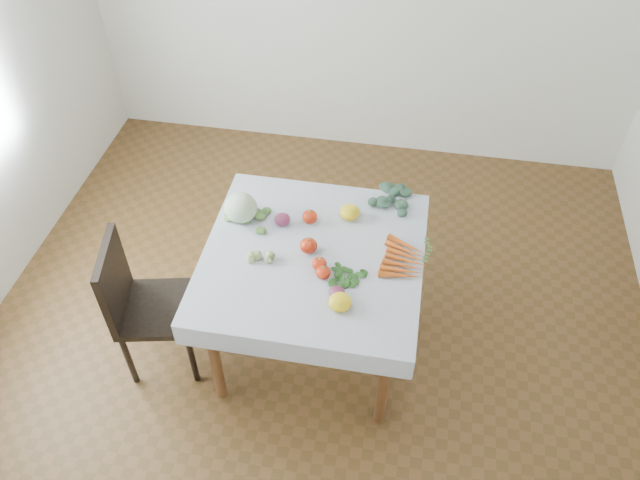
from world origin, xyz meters
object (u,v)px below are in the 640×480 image
object	(u,v)px
cabbage	(241,208)
heirloom_back	(350,212)
carrot_bunch	(405,260)
chair	(139,300)
table	(313,268)

from	to	relation	value
cabbage	heirloom_back	bearing A→B (deg)	10.87
heirloom_back	cabbage	bearing A→B (deg)	-169.13
heirloom_back	carrot_bunch	size ratio (longest dim) A/B	0.36
chair	heirloom_back	distance (m)	1.21
table	chair	distance (m)	0.94
table	cabbage	distance (m)	0.50
chair	cabbage	bearing A→B (deg)	44.53
chair	cabbage	xyz separation A→B (m)	(0.46, 0.45, 0.33)
table	cabbage	world-z (taller)	cabbage
chair	cabbage	world-z (taller)	cabbage
cabbage	carrot_bunch	bearing A→B (deg)	-10.75
table	cabbage	xyz separation A→B (m)	(-0.43, 0.20, 0.18)
table	heirloom_back	size ratio (longest dim) A/B	9.18
heirloom_back	carrot_bunch	bearing A→B (deg)	-41.10
cabbage	heirloom_back	distance (m)	0.59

